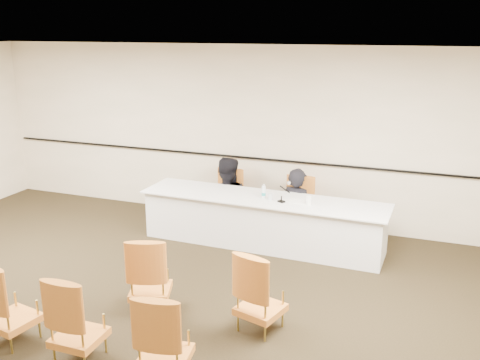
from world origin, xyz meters
name	(u,v)px	position (x,y,z in m)	size (l,w,h in m)	color
floor	(133,334)	(0.00, 0.00, 0.00)	(10.00, 10.00, 0.00)	black
ceiling	(116,56)	(0.00, 0.00, 3.00)	(10.00, 10.00, 0.00)	silver
wall_back	(253,135)	(0.00, 4.00, 1.50)	(10.00, 0.04, 3.00)	beige
wall_rail	(252,158)	(0.00, 3.96, 1.10)	(9.80, 0.04, 0.03)	black
panel_table	(263,221)	(0.55, 2.91, 0.38)	(3.81, 0.88, 0.76)	white
panelist_main	(296,216)	(0.94, 3.46, 0.33)	(0.58, 0.38, 1.60)	black
panelist_main_chair	(297,207)	(0.94, 3.46, 0.47)	(0.50, 0.50, 0.95)	#CD6424
panelist_second	(226,207)	(-0.29, 3.49, 0.33)	(0.84, 0.65, 1.72)	black
panelist_second_chair	(226,199)	(-0.29, 3.49, 0.47)	(0.50, 0.50, 0.95)	#CD6424
papers	(298,202)	(1.11, 2.90, 0.77)	(0.30, 0.22, 0.00)	white
microphone	(282,193)	(0.87, 2.80, 0.91)	(0.11, 0.21, 0.30)	black
water_bottle	(264,191)	(0.56, 2.90, 0.87)	(0.07, 0.07, 0.21)	teal
drinking_glass	(270,197)	(0.69, 2.84, 0.81)	(0.06, 0.06, 0.10)	silver
coffee_cup	(309,200)	(1.28, 2.83, 0.83)	(0.08, 0.08, 0.13)	white
aud_chair_front_mid	(150,273)	(-0.07, 0.54, 0.47)	(0.50, 0.50, 0.95)	#CD6424
aud_chair_front_right	(261,291)	(1.29, 0.59, 0.47)	(0.50, 0.50, 0.95)	#CD6424
aud_chair_back_left	(11,301)	(-1.12, -0.56, 0.47)	(0.50, 0.50, 0.95)	#CD6424
aud_chair_back_mid	(78,317)	(-0.25, -0.58, 0.47)	(0.50, 0.50, 0.95)	#CD6424
aud_chair_back_right	(164,336)	(0.72, -0.58, 0.47)	(0.50, 0.50, 0.95)	#CD6424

